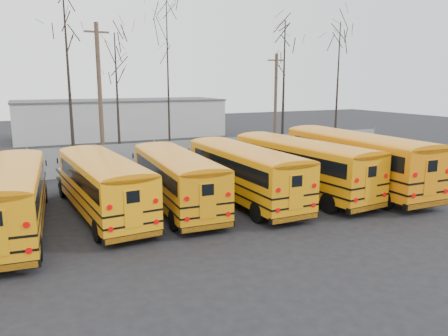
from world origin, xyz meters
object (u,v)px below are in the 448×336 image
bus_d (243,169)px  bus_f (354,156)px  bus_a (10,193)px  bus_c (175,175)px  bus_e (300,162)px  bus_b (102,181)px  utility_pole_left (100,92)px  utility_pole_right (275,102)px

bus_d → bus_f: 6.84m
bus_a → bus_c: bearing=10.3°
bus_d → bus_f: size_ratio=0.88×
bus_c → bus_f: 10.37m
bus_e → bus_b: bearing=171.6°
bus_c → bus_e: bearing=-0.1°
utility_pole_left → utility_pole_right: bearing=-8.5°
bus_c → utility_pole_right: 19.61m
bus_f → utility_pole_right: bearing=76.9°
bus_b → bus_c: 3.45m
bus_c → bus_f: bearing=-1.7°
bus_b → utility_pole_right: bearing=33.1°
bus_b → bus_d: (6.95, -0.51, 0.06)m
bus_e → bus_c: bearing=171.6°
utility_pole_right → bus_c: bearing=-113.6°
bus_a → bus_d: bus_d is taller
bus_b → bus_d: bearing=-8.5°
bus_f → utility_pole_left: (-11.30, 15.01, 3.35)m
bus_d → utility_pole_left: (-4.48, 14.58, 3.58)m
bus_f → bus_d: bearing=177.6°
bus_f → bus_a: bearing=-179.0°
bus_d → bus_e: bearing=-0.7°
bus_b → bus_a: bearing=-171.2°
bus_e → bus_d: bearing=174.4°
bus_a → utility_pole_left: (6.24, 14.96, 3.59)m
utility_pole_left → bus_d: bearing=-78.6°
bus_d → bus_e: 3.47m
bus_d → utility_pole_left: 15.67m
bus_a → utility_pole_left: size_ratio=1.02×
bus_b → bus_c: (3.44, -0.17, -0.01)m
bus_a → utility_pole_left: bearing=72.0°
bus_d → bus_f: bearing=-4.4°
bus_c → bus_f: size_ratio=0.85×
utility_pole_left → utility_pole_right: 14.97m
bus_b → utility_pole_right: utility_pole_right is taller
bus_e → utility_pole_right: utility_pole_right is taller
utility_pole_right → bus_f: bearing=-81.9°
bus_c → utility_pole_right: utility_pole_right is taller
bus_a → bus_d: bearing=6.6°
bus_e → bus_f: bus_f is taller
utility_pole_left → bus_e: bearing=-67.1°
bus_f → bus_e: bearing=173.8°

